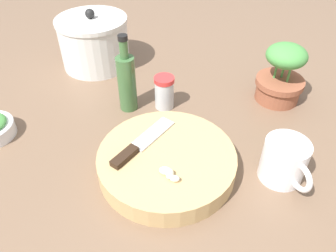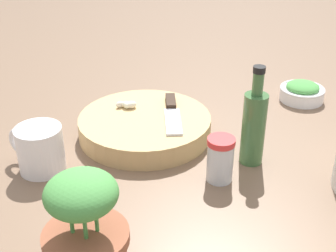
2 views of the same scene
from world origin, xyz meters
TOP-DOWN VIEW (x-y plane):
  - ground_plane at (0.00, 0.00)m, footprint 5.00×5.00m
  - cutting_board at (0.10, -0.09)m, footprint 0.29×0.29m
  - chef_knife at (0.04, -0.09)m, footprint 0.07×0.19m
  - garlic_cloves at (0.13, -0.14)m, footprint 0.05×0.03m
  - spice_jar at (0.00, 0.12)m, footprint 0.05×0.05m
  - coffee_mug at (0.33, -0.01)m, footprint 0.11×0.11m
  - oil_bottle at (-0.08, 0.07)m, footprint 0.05×0.05m
  - stock_pot at (-0.29, 0.24)m, footprint 0.21×0.21m
  - potted_herb at (0.27, 0.28)m, footprint 0.13×0.13m

SIDE VIEW (x-z plane):
  - ground_plane at x=0.00m, z-range 0.00..0.00m
  - cutting_board at x=0.10m, z-range 0.00..0.05m
  - spice_jar at x=0.00m, z-range 0.00..0.09m
  - coffee_mug at x=0.33m, z-range 0.00..0.09m
  - chef_knife at x=0.04m, z-range 0.04..0.06m
  - garlic_cloves at x=0.13m, z-range 0.05..0.06m
  - potted_herb at x=0.27m, z-range -0.01..0.15m
  - stock_pot at x=-0.29m, z-range -0.01..0.17m
  - oil_bottle at x=-0.08m, z-range -0.02..0.19m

